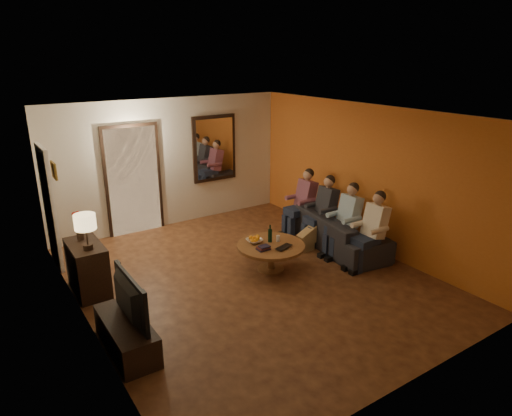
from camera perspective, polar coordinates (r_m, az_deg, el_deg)
floor at (r=7.39m, az=-0.66°, el=-8.78°), size 5.00×6.00×0.01m
ceiling at (r=6.60m, az=-0.75°, el=11.64°), size 5.00×6.00×0.01m
back_wall at (r=9.46m, az=-10.66°, el=5.52°), size 5.00×0.02×2.60m
front_wall at (r=4.84m, az=19.20°, el=-8.39°), size 5.00×0.02×2.60m
left_wall at (r=5.99m, az=-21.24°, el=-3.29°), size 0.02×6.00×2.60m
right_wall at (r=8.45m, az=13.71°, el=3.72°), size 0.02×6.00×2.60m
orange_accent at (r=8.44m, az=13.67°, el=3.71°), size 0.01×6.00×2.60m
kitchen_doorway at (r=9.23m, az=-15.08°, el=3.26°), size 1.00×0.06×2.10m
door_trim at (r=9.22m, az=-15.06°, el=3.25°), size 1.12×0.04×2.22m
fridge_glimpse at (r=9.35m, az=-13.57°, el=2.63°), size 0.45×0.03×1.70m
mirror_frame at (r=9.80m, az=-5.23°, el=7.43°), size 1.00×0.05×1.40m
mirror_glass at (r=9.78m, az=-5.15°, el=7.40°), size 0.86×0.02×1.26m
white_door at (r=8.24m, az=-24.41°, el=0.12°), size 0.06×0.85×2.04m
framed_art at (r=7.07m, az=-23.95°, el=4.31°), size 0.03×0.28×0.24m
art_canvas at (r=7.07m, az=-23.83°, el=4.33°), size 0.01×0.22×0.18m
dresser at (r=7.30m, az=-20.30°, el=-7.05°), size 0.45×0.87×0.77m
table_lamp at (r=6.85m, az=-20.46°, el=-2.80°), size 0.30×0.30×0.54m
flower_vase at (r=7.27m, az=-21.26°, el=-2.08°), size 0.14×0.14×0.44m
tv_stand at (r=5.92m, az=-15.87°, el=-15.05°), size 0.45×1.18×0.39m
tv at (r=5.67m, az=-16.31°, el=-10.95°), size 1.01×0.13×0.58m
sofa at (r=8.55m, az=10.20°, el=-2.76°), size 2.31×1.21×0.64m
person_a at (r=7.81m, az=14.30°, el=-3.00°), size 0.60×0.40×1.20m
person_b at (r=8.19m, az=11.24°, el=-1.73°), size 0.60×0.40×1.20m
person_c at (r=8.60m, az=8.45°, el=-0.57°), size 0.60×0.40×1.20m
person_d at (r=9.02m, az=5.93°, el=0.49°), size 0.60×0.40×1.20m
dog at (r=8.38m, az=6.74°, el=-3.35°), size 0.56×0.25×0.56m
coffee_table at (r=7.58m, az=1.86°, el=-6.15°), size 1.28×1.28×0.45m
bowl at (r=7.55m, az=-0.20°, el=-4.11°), size 0.26×0.26×0.06m
oranges at (r=7.52m, az=-0.20°, el=-3.64°), size 0.20×0.20×0.08m
wine_bottle at (r=7.53m, az=1.76°, el=-3.17°), size 0.07×0.07×0.31m
wine_glass at (r=7.61m, az=2.78°, el=-3.81°), size 0.06×0.06×0.10m
book_stack at (r=7.29m, az=0.92°, el=-4.98°), size 0.20×0.15×0.07m
laptop at (r=7.33m, az=3.79°, el=-5.04°), size 0.38×0.30×0.03m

